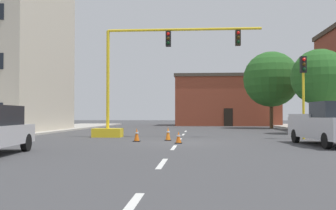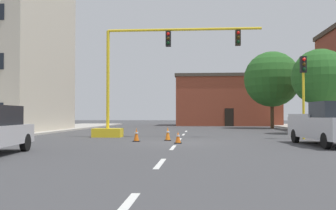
{
  "view_description": "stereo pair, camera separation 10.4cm",
  "coord_description": "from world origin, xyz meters",
  "views": [
    {
      "loc": [
        1.04,
        -19.78,
        1.41
      ],
      "look_at": [
        -0.86,
        4.97,
        2.03
      ],
      "focal_mm": 41.79,
      "sensor_mm": 36.0,
      "label": 1
    },
    {
      "loc": [
        1.14,
        -19.78,
        1.41
      ],
      "look_at": [
        -0.86,
        4.97,
        2.03
      ],
      "focal_mm": 41.79,
      "sensor_mm": 36.0,
      "label": 2
    }
  ],
  "objects": [
    {
      "name": "lane_stripe_seg_1",
      "position": [
        0.0,
        -8.5,
        0.0
      ],
      "size": [
        0.16,
        2.4,
        0.01
      ],
      "primitive_type": "cube",
      "color": "silver",
      "rests_on": "ground_plane"
    },
    {
      "name": "tree_right_far",
      "position": [
        8.62,
        21.31,
        5.09
      ],
      "size": [
        5.74,
        5.74,
        7.96
      ],
      "color": "#4C3823",
      "rests_on": "ground_plane"
    },
    {
      "name": "traffic_light_pole_right",
      "position": [
        7.14,
        3.34,
        3.53
      ],
      "size": [
        0.32,
        0.47,
        4.8
      ],
      "color": "yellow",
      "rests_on": "ground_plane"
    },
    {
      "name": "ground_plane",
      "position": [
        0.0,
        0.0,
        0.0
      ],
      "size": [
        160.0,
        160.0,
        0.0
      ],
      "primitive_type": "plane",
      "color": "#424244"
    },
    {
      "name": "pickup_truck_silver",
      "position": [
        7.03,
        -1.42,
        0.97
      ],
      "size": [
        2.52,
        5.57,
        1.99
      ],
      "color": "#BCBCC1",
      "rests_on": "ground_plane"
    },
    {
      "name": "tree_right_mid",
      "position": [
        9.91,
        9.44,
        4.15
      ],
      "size": [
        4.11,
        4.11,
        6.22
      ],
      "color": "brown",
      "rests_on": "ground_plane"
    },
    {
      "name": "traffic_cone_roadside_c",
      "position": [
        0.08,
        -0.56,
        0.29
      ],
      "size": [
        0.36,
        0.36,
        0.59
      ],
      "color": "black",
      "rests_on": "ground_plane"
    },
    {
      "name": "lane_stripe_seg_3",
      "position": [
        0.0,
        2.5,
        0.0
      ],
      "size": [
        0.16,
        2.4,
        0.01
      ],
      "primitive_type": "cube",
      "color": "silver",
      "rests_on": "ground_plane"
    },
    {
      "name": "traffic_signal_gantry",
      "position": [
        -3.22,
        4.54,
        2.33
      ],
      "size": [
        10.52,
        1.2,
        6.83
      ],
      "color": "yellow",
      "rests_on": "ground_plane"
    },
    {
      "name": "lane_stripe_seg_4",
      "position": [
        0.0,
        8.0,
        0.0
      ],
      "size": [
        0.16,
        2.4,
        0.01
      ],
      "primitive_type": "cube",
      "color": "silver",
      "rests_on": "ground_plane"
    },
    {
      "name": "sidewalk_left",
      "position": [
        -12.97,
        8.0,
        0.07
      ],
      "size": [
        6.0,
        56.0,
        0.14
      ],
      "primitive_type": "cube",
      "color": "#B2ADA3",
      "rests_on": "ground_plane"
    },
    {
      "name": "building_brick_center",
      "position": [
        4.77,
        32.55,
        3.31
      ],
      "size": [
        13.45,
        7.96,
        6.59
      ],
      "color": "brown",
      "rests_on": "ground_plane"
    },
    {
      "name": "traffic_cone_roadside_a",
      "position": [
        -2.18,
        0.61,
        0.35
      ],
      "size": [
        0.36,
        0.36,
        0.72
      ],
      "color": "black",
      "rests_on": "ground_plane"
    },
    {
      "name": "lane_stripe_seg_0",
      "position": [
        0.0,
        -14.0,
        0.0
      ],
      "size": [
        0.16,
        2.4,
        0.01
      ],
      "primitive_type": "cube",
      "color": "silver",
      "rests_on": "ground_plane"
    },
    {
      "name": "lane_stripe_seg_2",
      "position": [
        0.0,
        -3.0,
        0.0
      ],
      "size": [
        0.16,
        2.4,
        0.01
      ],
      "primitive_type": "cube",
      "color": "silver",
      "rests_on": "ground_plane"
    },
    {
      "name": "traffic_cone_roadside_b",
      "position": [
        -0.59,
        1.46,
        0.37
      ],
      "size": [
        0.36,
        0.36,
        0.76
      ],
      "color": "black",
      "rests_on": "ground_plane"
    },
    {
      "name": "lane_stripe_seg_5",
      "position": [
        0.0,
        13.5,
        0.0
      ],
      "size": [
        0.16,
        2.4,
        0.01
      ],
      "primitive_type": "cube",
      "color": "silver",
      "rests_on": "ground_plane"
    }
  ]
}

